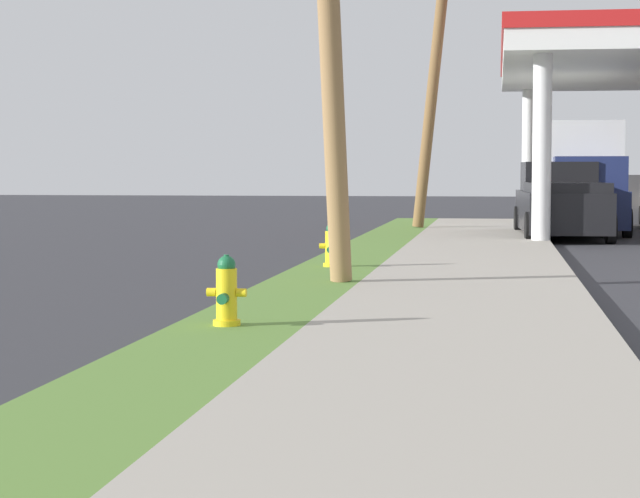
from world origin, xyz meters
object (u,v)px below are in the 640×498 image
Objects in this scene: truck_black_at_forecourt at (561,203)px; fire_hydrant_second at (226,295)px; fire_hydrant_third at (332,247)px; utility_pole_background at (437,46)px; truck_navy_on_apron at (585,180)px.

fire_hydrant_second is at bearing -103.18° from truck_black_at_forecourt.
truck_black_at_forecourt is at bearing 68.60° from fire_hydrant_third.
fire_hydrant_second and fire_hydrant_third have the same top height.
utility_pole_background reaches higher than truck_navy_on_apron.
utility_pole_background is at bearing 87.24° from fire_hydrant_second.
truck_black_at_forecourt is 3.36m from truck_navy_on_apron.
utility_pole_background is at bearing 85.87° from fire_hydrant_third.
truck_black_at_forecourt is at bearing 76.82° from fire_hydrant_second.
utility_pole_background is 1.84× the size of truck_black_at_forecourt.
truck_navy_on_apron is at bearing 70.14° from fire_hydrant_third.
truck_black_at_forecourt is at bearing -41.24° from utility_pole_background.
truck_black_at_forecourt is at bearing -104.24° from truck_navy_on_apron.
truck_navy_on_apron is at bearing 75.76° from truck_black_at_forecourt.
truck_navy_on_apron reaches higher than truck_black_at_forecourt.
fire_hydrant_second is 22.35m from utility_pole_background.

